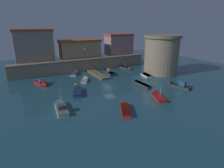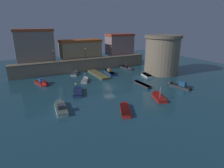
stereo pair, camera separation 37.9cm
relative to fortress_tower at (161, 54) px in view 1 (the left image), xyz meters
name	(u,v)px [view 1 (the left image)]	position (x,y,z in m)	size (l,w,h in m)	color
ground_plane	(109,86)	(-19.00, -3.94, -5.55)	(96.57, 96.57, 0.00)	#1E4756
quay_wall	(84,65)	(-19.00, 13.42, -3.69)	(42.18, 2.82, 3.70)	gray
old_town_backdrop	(75,46)	(-20.01, 17.36, 1.66)	(38.10, 5.99, 9.16)	gray
fortress_tower	(161,54)	(0.00, 0.00, 0.00)	(10.43, 10.43, 10.98)	gray
pier_dock	(98,74)	(-17.31, 6.70, -5.31)	(2.38, 10.91, 0.70)	brown
quay_lamp_0	(53,54)	(-27.88, 13.42, 0.29)	(0.32, 0.32, 3.19)	black
quay_lamp_1	(85,52)	(-18.41, 13.42, 0.29)	(0.32, 0.32, 3.20)	black
quay_lamp_2	(111,50)	(-9.50, 13.42, 0.34)	(0.32, 0.32, 3.28)	black
moored_boat_0	(177,85)	(-5.21, -11.55, -5.14)	(2.71, 6.41, 2.01)	#333338
moored_boat_1	(85,80)	(-22.43, 3.13, -5.29)	(3.30, 4.53, 2.69)	silver
moored_boat_2	(140,83)	(-11.86, -6.12, -5.26)	(1.17, 6.92, 1.08)	#333338
moored_boat_3	(78,91)	(-26.83, -4.32, -5.21)	(3.53, 6.17, 1.62)	navy
moored_boat_4	(125,108)	(-22.42, -16.31, -5.20)	(3.81, 5.81, 1.32)	red
moored_boat_5	(157,96)	(-13.64, -14.39, -5.27)	(3.48, 5.68, 3.18)	red
moored_boat_6	(145,74)	(-5.81, -0.26, -5.22)	(2.65, 5.32, 3.08)	silver
moored_boat_7	(108,72)	(-13.81, 6.87, -5.08)	(2.16, 7.00, 2.51)	navy
moored_boat_8	(42,83)	(-32.66, 4.56, -5.13)	(3.08, 5.33, 1.99)	red
moored_boat_9	(61,106)	(-32.01, -10.64, -5.14)	(2.36, 6.89, 3.08)	silver
moored_boat_10	(74,73)	(-22.75, 11.19, -5.25)	(3.56, 5.40, 1.51)	white
moored_boat_11	(127,68)	(-6.09, 8.79, -5.19)	(2.07, 5.87, 2.63)	#333338
mooring_buoy_0	(76,84)	(-25.45, 1.41, -5.55)	(0.53, 0.53, 0.53)	yellow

